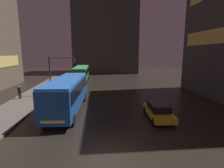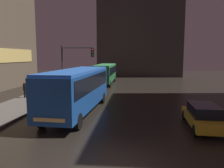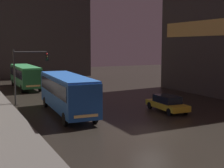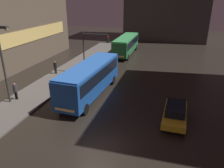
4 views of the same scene
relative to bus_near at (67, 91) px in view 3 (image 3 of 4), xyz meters
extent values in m
plane|color=black|center=(3.32, -8.03, -2.05)|extent=(120.00, 120.00, 0.00)
cube|color=#E0B25B|center=(17.35, 2.25, 5.76)|extent=(0.24, 14.65, 1.80)
cube|color=#383333|center=(5.53, 36.11, 7.88)|extent=(18.00, 12.00, 19.87)
cube|color=#194793|center=(0.00, 0.00, -0.19)|extent=(3.14, 10.43, 2.62)
cube|color=black|center=(0.00, 0.00, 0.37)|extent=(3.15, 9.61, 1.10)
cube|color=blue|center=(0.00, 0.00, 1.20)|extent=(3.07, 10.22, 0.16)
cube|color=#F4CC72|center=(-0.31, -5.16, -1.10)|extent=(1.77, 0.21, 0.20)
cylinder|color=black|center=(0.94, -3.81, -1.55)|extent=(0.31, 1.01, 1.00)
cylinder|color=black|center=(-1.38, -3.67, -1.55)|extent=(0.31, 1.01, 1.00)
cylinder|color=black|center=(1.38, 3.67, -1.55)|extent=(0.31, 1.01, 1.00)
cylinder|color=black|center=(-0.94, 3.81, -1.55)|extent=(0.31, 1.01, 1.00)
cube|color=#236B38|center=(-0.14, 17.85, -0.32)|extent=(2.52, 10.32, 2.38)
cube|color=black|center=(-0.14, 17.85, 0.12)|extent=(2.57, 9.50, 1.10)
cube|color=#399252|center=(-0.14, 17.85, 0.95)|extent=(2.47, 10.12, 0.16)
cube|color=#F4CC72|center=(-0.18, 12.68, -1.10)|extent=(1.70, 0.11, 0.20)
cylinder|color=black|center=(0.95, 14.09, -1.55)|extent=(0.26, 1.00, 1.00)
cylinder|color=black|center=(-1.28, 14.11, -1.55)|extent=(0.26, 1.00, 1.00)
cylinder|color=black|center=(1.01, 21.60, -1.55)|extent=(0.26, 1.00, 1.00)
cylinder|color=black|center=(-1.22, 21.62, -1.55)|extent=(0.26, 1.00, 1.00)
cube|color=gold|center=(8.40, -2.75, -1.50)|extent=(2.01, 4.68, 0.50)
cube|color=black|center=(8.40, -2.75, -0.94)|extent=(1.64, 2.60, 0.62)
cylinder|color=black|center=(9.14, -4.39, -1.73)|extent=(0.23, 0.65, 0.64)
cylinder|color=black|center=(7.51, -4.31, -1.73)|extent=(0.23, 0.65, 0.64)
cylinder|color=black|center=(9.29, -1.19, -1.73)|extent=(0.23, 0.65, 0.64)
cylinder|color=black|center=(7.66, -1.12, -1.73)|extent=(0.23, 0.65, 0.64)
cylinder|color=#2D2D2D|center=(-3.29, 6.41, 0.70)|extent=(0.16, 0.16, 5.52)
cylinder|color=#2D2D2D|center=(-1.66, 6.41, 3.16)|extent=(3.26, 0.12, 0.12)
cube|color=black|center=(-0.03, 6.41, 2.66)|extent=(0.30, 0.24, 0.90)
sphere|color=red|center=(-0.03, 6.27, 2.94)|extent=(0.18, 0.18, 0.18)
sphere|color=#3B2B07|center=(-0.03, 6.27, 2.66)|extent=(0.18, 0.18, 0.18)
sphere|color=black|center=(-0.03, 6.27, 2.38)|extent=(0.18, 0.18, 0.18)
camera|label=1|loc=(2.90, -17.38, 3.82)|focal=28.00mm
camera|label=2|loc=(4.07, -16.07, 2.25)|focal=35.00mm
camera|label=3|loc=(-8.13, -25.19, 3.88)|focal=50.00mm
camera|label=4|loc=(7.61, -19.23, 7.49)|focal=35.00mm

